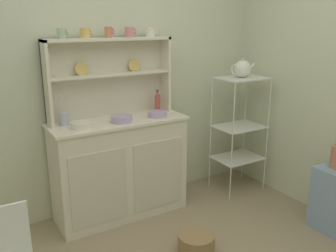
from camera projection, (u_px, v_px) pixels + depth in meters
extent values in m
cube|color=beige|center=(103.00, 74.00, 3.23)|extent=(3.84, 0.05, 2.50)
cube|color=silver|center=(120.00, 168.00, 3.25)|extent=(1.15, 0.42, 0.89)
cube|color=beige|center=(100.00, 189.00, 2.95)|extent=(0.48, 0.01, 0.62)
cube|color=beige|center=(159.00, 174.00, 3.22)|extent=(0.48, 0.01, 0.62)
cube|color=#EEE6CE|center=(118.00, 121.00, 3.13)|extent=(1.18, 0.45, 0.02)
cube|color=beige|center=(107.00, 77.00, 3.20)|extent=(1.10, 0.02, 0.68)
cube|color=silver|center=(47.00, 84.00, 2.86)|extent=(0.02, 0.18, 0.68)
cube|color=silver|center=(165.00, 74.00, 3.40)|extent=(0.02, 0.18, 0.68)
cube|color=silver|center=(111.00, 75.00, 3.12)|extent=(1.06, 0.16, 0.02)
cube|color=silver|center=(109.00, 39.00, 3.04)|extent=(1.10, 0.18, 0.02)
cylinder|color=#DBB760|center=(81.00, 69.00, 3.01)|extent=(0.11, 0.03, 0.11)
cylinder|color=#DBB760|center=(134.00, 65.00, 3.26)|extent=(0.11, 0.03, 0.11)
cylinder|color=silver|center=(232.00, 143.00, 3.46)|extent=(0.01, 0.01, 1.17)
cylinder|color=silver|center=(267.00, 136.00, 3.69)|extent=(0.01, 0.01, 1.17)
cylinder|color=silver|center=(211.00, 134.00, 3.74)|extent=(0.01, 0.01, 1.17)
cylinder|color=silver|center=(244.00, 128.00, 3.97)|extent=(0.01, 0.01, 1.17)
cube|color=silver|center=(242.00, 78.00, 3.56)|extent=(0.48, 0.36, 0.01)
cube|color=silver|center=(239.00, 127.00, 3.69)|extent=(0.48, 0.36, 0.01)
cube|color=silver|center=(237.00, 158.00, 3.79)|extent=(0.48, 0.36, 0.01)
cylinder|color=#93754C|center=(196.00, 243.00, 2.78)|extent=(0.28, 0.28, 0.15)
cylinder|color=#9EB78E|center=(61.00, 33.00, 2.83)|extent=(0.07, 0.07, 0.08)
torus|color=#9EB78E|center=(67.00, 33.00, 2.85)|extent=(0.01, 0.05, 0.05)
cylinder|color=#DBB760|center=(85.00, 33.00, 2.92)|extent=(0.08, 0.08, 0.08)
torus|color=#DBB760|center=(91.00, 33.00, 2.95)|extent=(0.01, 0.05, 0.05)
cylinder|color=#C67556|center=(108.00, 32.00, 3.02)|extent=(0.06, 0.06, 0.09)
torus|color=#C67556|center=(113.00, 32.00, 3.04)|extent=(0.01, 0.05, 0.05)
cylinder|color=#D17A84|center=(130.00, 32.00, 3.12)|extent=(0.08, 0.08, 0.09)
torus|color=#D17A84|center=(135.00, 31.00, 3.14)|extent=(0.01, 0.05, 0.05)
cylinder|color=silver|center=(150.00, 32.00, 3.22)|extent=(0.08, 0.08, 0.08)
torus|color=silver|center=(155.00, 32.00, 3.24)|extent=(0.01, 0.05, 0.05)
cylinder|color=silver|center=(82.00, 125.00, 2.89)|extent=(0.17, 0.17, 0.05)
cylinder|color=#B79ECC|center=(122.00, 119.00, 3.06)|extent=(0.18, 0.18, 0.06)
cylinder|color=#B79ECC|center=(157.00, 114.00, 3.23)|extent=(0.16, 0.16, 0.05)
cylinder|color=#B74C47|center=(157.00, 104.00, 3.39)|extent=(0.05, 0.05, 0.16)
cylinder|color=#B74C47|center=(157.00, 93.00, 3.36)|extent=(0.02, 0.02, 0.04)
cylinder|color=#4C382D|center=(157.00, 90.00, 3.36)|extent=(0.03, 0.03, 0.01)
cylinder|color=#B2B7C6|center=(64.00, 119.00, 2.96)|extent=(0.08, 0.08, 0.11)
cylinder|color=silver|center=(61.00, 110.00, 2.92)|extent=(0.01, 0.03, 0.17)
ellipsoid|color=silver|center=(60.00, 99.00, 2.90)|extent=(0.02, 0.01, 0.01)
cylinder|color=silver|center=(61.00, 109.00, 2.92)|extent=(0.02, 0.03, 0.20)
ellipsoid|color=silver|center=(60.00, 96.00, 2.89)|extent=(0.02, 0.01, 0.01)
sphere|color=white|center=(242.00, 69.00, 3.53)|extent=(0.17, 0.17, 0.17)
sphere|color=silver|center=(243.00, 59.00, 3.51)|extent=(0.02, 0.02, 0.02)
cylinder|color=white|center=(251.00, 67.00, 3.58)|extent=(0.09, 0.02, 0.07)
torus|color=white|center=(235.00, 70.00, 3.48)|extent=(0.01, 0.10, 0.10)
cylinder|color=#4C844C|center=(336.00, 140.00, 2.94)|extent=(0.00, 0.01, 0.14)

